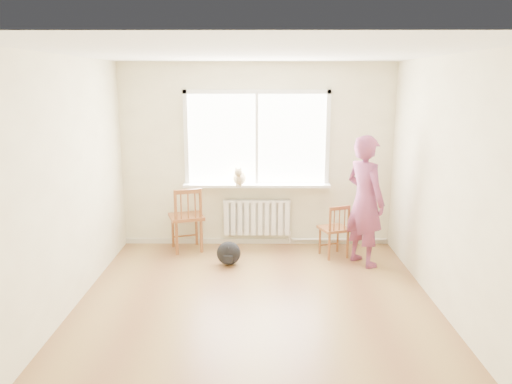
{
  "coord_description": "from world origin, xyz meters",
  "views": [
    {
      "loc": [
        0.03,
        -5.03,
        2.44
      ],
      "look_at": [
        -0.01,
        1.2,
        1.04
      ],
      "focal_mm": 35.0,
      "sensor_mm": 36.0,
      "label": 1
    }
  ],
  "objects_px": {
    "chair_right": "(335,231)",
    "backpack": "(229,253)",
    "chair_left": "(187,219)",
    "cat": "(239,177)",
    "person": "(365,201)"
  },
  "relations": [
    {
      "from": "chair_left",
      "to": "cat",
      "type": "relative_size",
      "value": 2.19
    },
    {
      "from": "chair_left",
      "to": "cat",
      "type": "bearing_deg",
      "value": 173.13
    },
    {
      "from": "chair_left",
      "to": "person",
      "type": "xyz_separation_m",
      "value": [
        2.45,
        -0.51,
        0.4
      ]
    },
    {
      "from": "cat",
      "to": "backpack",
      "type": "relative_size",
      "value": 1.34
    },
    {
      "from": "chair_right",
      "to": "cat",
      "type": "distance_m",
      "value": 1.57
    },
    {
      "from": "chair_left",
      "to": "backpack",
      "type": "bearing_deg",
      "value": 120.05
    },
    {
      "from": "chair_right",
      "to": "person",
      "type": "height_order",
      "value": "person"
    },
    {
      "from": "chair_left",
      "to": "person",
      "type": "bearing_deg",
      "value": 150.03
    },
    {
      "from": "person",
      "to": "chair_left",
      "type": "bearing_deg",
      "value": 46.57
    },
    {
      "from": "person",
      "to": "backpack",
      "type": "distance_m",
      "value": 1.95
    },
    {
      "from": "chair_left",
      "to": "chair_right",
      "type": "xyz_separation_m",
      "value": [
        2.11,
        -0.25,
        -0.09
      ]
    },
    {
      "from": "person",
      "to": "backpack",
      "type": "xyz_separation_m",
      "value": [
        -1.81,
        -0.06,
        -0.71
      ]
    },
    {
      "from": "chair_left",
      "to": "person",
      "type": "relative_size",
      "value": 0.54
    },
    {
      "from": "cat",
      "to": "backpack",
      "type": "xyz_separation_m",
      "value": [
        -0.12,
        -0.71,
        -0.91
      ]
    },
    {
      "from": "chair_right",
      "to": "backpack",
      "type": "distance_m",
      "value": 1.53
    }
  ]
}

